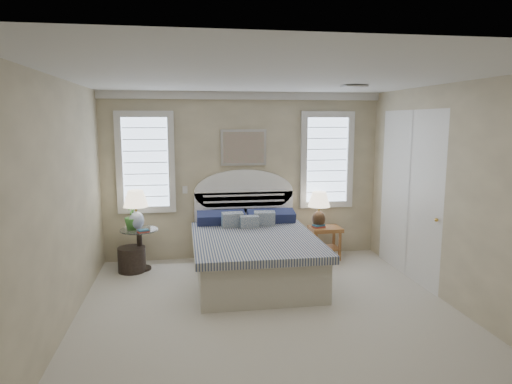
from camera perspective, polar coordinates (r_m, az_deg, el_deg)
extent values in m
cube|color=#C0B4A4|center=(5.42, 2.04, -15.61)|extent=(4.50, 5.00, 0.01)
cube|color=silver|center=(4.95, 2.22, 14.12)|extent=(4.50, 5.00, 0.01)
cube|color=tan|center=(7.46, -1.58, 1.99)|extent=(4.50, 0.02, 2.70)
cube|color=tan|center=(5.09, -23.60, -2.03)|extent=(0.02, 5.00, 2.70)
cube|color=tan|center=(5.87, 24.21, -0.69)|extent=(0.02, 5.00, 2.70)
cube|color=silver|center=(7.37, -1.58, 11.95)|extent=(4.50, 0.08, 0.12)
cube|color=#B2B2B2|center=(6.05, 12.19, 12.80)|extent=(0.30, 0.20, 0.02)
cube|color=silver|center=(7.41, -8.87, 0.27)|extent=(0.08, 0.01, 0.12)
cube|color=silver|center=(7.37, -13.63, 3.61)|extent=(0.90, 0.06, 1.60)
cube|color=silver|center=(7.72, 8.82, 3.99)|extent=(0.90, 0.06, 1.60)
cube|color=silver|center=(7.37, -1.56, 5.58)|extent=(0.74, 0.04, 0.58)
cube|color=white|center=(6.91, 18.58, -0.29)|extent=(0.02, 1.80, 2.40)
cube|color=#B5AE9F|center=(6.55, -0.20, -8.63)|extent=(1.60, 2.10, 0.55)
cube|color=navy|center=(6.41, -0.13, -6.08)|extent=(1.72, 2.15, 0.10)
cube|color=white|center=(7.54, -1.49, -4.12)|extent=(1.62, 0.08, 1.10)
cube|color=#1E214B|center=(7.18, -4.38, -3.32)|extent=(0.75, 0.31, 0.23)
cube|color=#1E214B|center=(7.29, 1.91, -3.12)|extent=(0.75, 0.31, 0.23)
cube|color=#38577E|center=(6.98, -2.99, -3.84)|extent=(0.33, 0.20, 0.34)
cube|color=#38577E|center=(7.05, 1.07, -3.70)|extent=(0.33, 0.20, 0.34)
cube|color=#38577E|center=(6.92, -0.83, -4.12)|extent=(0.28, 0.14, 0.29)
cylinder|color=black|center=(7.28, -14.22, -9.25)|extent=(0.32, 0.32, 0.03)
cylinder|color=black|center=(7.19, -14.31, -7.09)|extent=(0.08, 0.08, 0.60)
cylinder|color=silver|center=(7.11, -14.41, -4.61)|extent=(0.56, 0.56, 0.02)
cube|color=#9E6D33|center=(7.55, 8.66, -4.58)|extent=(0.50, 0.40, 0.06)
cube|color=#9E6D33|center=(7.63, 8.60, -6.92)|extent=(0.44, 0.34, 0.03)
cube|color=#9E6D33|center=(7.42, 7.48, -6.91)|extent=(0.04, 0.04, 0.47)
cube|color=#9E6D33|center=(7.70, 6.85, -6.32)|extent=(0.04, 0.04, 0.47)
cube|color=#9E6D33|center=(7.54, 10.42, -6.73)|extent=(0.04, 0.04, 0.47)
cube|color=#9E6D33|center=(7.81, 9.69, -6.15)|extent=(0.04, 0.04, 0.47)
cylinder|color=black|center=(7.17, -15.26, -8.13)|extent=(0.53, 0.53, 0.37)
cylinder|color=white|center=(7.12, -14.67, -4.40)|extent=(0.13, 0.13, 0.03)
ellipsoid|color=white|center=(7.09, -14.70, -3.48)|extent=(0.24, 0.24, 0.28)
cylinder|color=gold|center=(7.06, -14.76, -2.11)|extent=(0.03, 0.03, 0.10)
cylinder|color=black|center=(7.55, 7.82, -4.22)|extent=(0.14, 0.14, 0.03)
ellipsoid|color=black|center=(7.52, 7.84, -3.37)|extent=(0.26, 0.26, 0.27)
cylinder|color=gold|center=(7.49, 7.87, -2.10)|extent=(0.04, 0.04, 0.10)
imported|color=#37772F|center=(7.08, -15.20, -2.81)|extent=(0.25, 0.25, 0.44)
cube|color=maroon|center=(6.90, -13.90, -4.83)|extent=(0.18, 0.16, 0.02)
cube|color=#2A5E7F|center=(6.90, -13.91, -4.66)|extent=(0.17, 0.15, 0.02)
cube|color=maroon|center=(7.50, 7.83, -4.32)|extent=(0.23, 0.19, 0.03)
cube|color=#2A5E7F|center=(7.49, 7.83, -4.12)|extent=(0.21, 0.18, 0.03)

